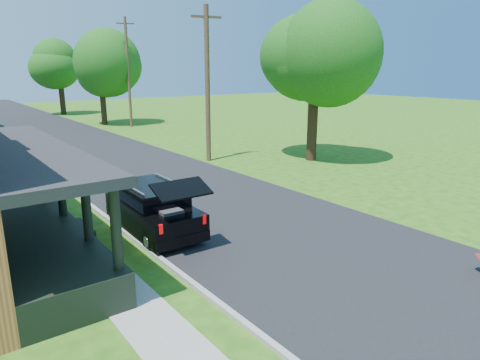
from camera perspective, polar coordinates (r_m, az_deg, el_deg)
ground at (r=12.66m, az=12.81°, el=-10.42°), size 140.00×140.00×0.00m
street at (r=29.21m, az=-18.29°, el=3.42°), size 8.00×120.00×0.02m
curb at (r=28.25m, az=-26.07°, el=2.31°), size 0.15×120.00×0.12m
sidewalk at (r=28.03m, az=-29.17°, el=1.85°), size 1.30×120.00×0.03m
black_suv at (r=14.38m, az=-11.48°, el=-3.76°), size 1.86×4.63×2.14m
tree_right_near at (r=25.44m, az=9.87°, el=15.70°), size 7.47×7.19×8.99m
tree_right_mid at (r=44.16m, az=-18.22°, el=14.44°), size 7.52×7.35×9.01m
tree_right_far at (r=56.36m, az=-23.12°, el=14.38°), size 5.98×5.73×9.23m
utility_pole_near at (r=25.04m, az=-4.37°, el=12.77°), size 1.72×0.55×8.71m
utility_pole_far at (r=41.81m, az=-14.68°, el=13.81°), size 1.51×0.63×9.84m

